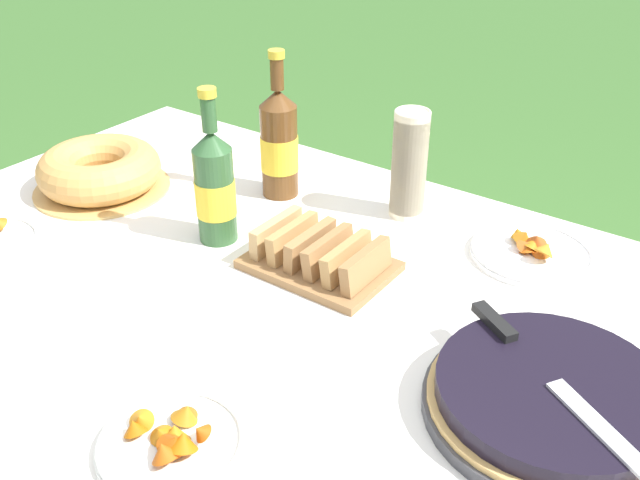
% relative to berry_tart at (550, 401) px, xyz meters
% --- Properties ---
extents(garden_table, '(1.85, 1.11, 0.76)m').
position_rel_berry_tart_xyz_m(garden_table, '(-0.41, 0.00, -0.09)').
color(garden_table, brown).
rests_on(garden_table, ground_plane).
extents(tablecloth, '(1.86, 1.12, 0.10)m').
position_rel_berry_tart_xyz_m(tablecloth, '(-0.41, 0.00, -0.04)').
color(tablecloth, white).
rests_on(tablecloth, garden_table).
extents(berry_tart, '(0.35, 0.35, 0.06)m').
position_rel_berry_tart_xyz_m(berry_tart, '(0.00, 0.00, 0.00)').
color(berry_tart, '#38383D').
rests_on(berry_tart, tablecloth).
extents(serving_knife, '(0.33, 0.22, 0.01)m').
position_rel_berry_tart_xyz_m(serving_knife, '(-0.02, 0.02, 0.04)').
color(serving_knife, silver).
rests_on(serving_knife, berry_tart).
extents(bundt_cake, '(0.30, 0.30, 0.09)m').
position_rel_berry_tart_xyz_m(bundt_cake, '(-1.06, 0.10, 0.02)').
color(bundt_cake, tan).
rests_on(bundt_cake, tablecloth).
extents(cup_stack, '(0.07, 0.07, 0.23)m').
position_rel_berry_tart_xyz_m(cup_stack, '(-0.45, 0.40, 0.09)').
color(cup_stack, beige).
rests_on(cup_stack, tablecloth).
extents(cider_bottle_green, '(0.08, 0.08, 0.31)m').
position_rel_berry_tart_xyz_m(cider_bottle_green, '(-0.70, 0.10, 0.09)').
color(cider_bottle_green, '#2D562D').
rests_on(cider_bottle_green, tablecloth).
extents(cider_bottle_amber, '(0.08, 0.08, 0.32)m').
position_rel_berry_tart_xyz_m(cider_bottle_amber, '(-0.73, 0.32, 0.09)').
color(cider_bottle_amber, brown).
rests_on(cider_bottle_amber, tablecloth).
extents(snack_plate_right, '(0.20, 0.20, 0.05)m').
position_rel_berry_tart_xyz_m(snack_plate_right, '(-0.38, -0.34, -0.01)').
color(snack_plate_right, white).
rests_on(snack_plate_right, tablecloth).
extents(snack_plate_far, '(0.23, 0.23, 0.06)m').
position_rel_berry_tart_xyz_m(snack_plate_far, '(-0.17, 0.39, -0.02)').
color(snack_plate_far, white).
rests_on(snack_plate_far, tablecloth).
extents(bread_board, '(0.26, 0.18, 0.07)m').
position_rel_berry_tart_xyz_m(bread_board, '(-0.48, 0.12, 0.00)').
color(bread_board, olive).
rests_on(bread_board, tablecloth).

